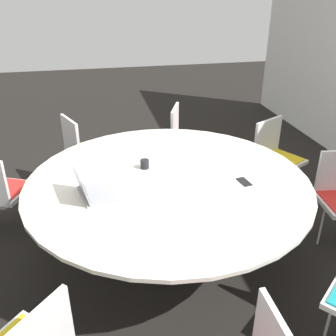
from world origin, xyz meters
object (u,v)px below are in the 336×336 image
chair_7 (83,146)px  cell_phone (244,182)px  laptop (91,190)px  coffee_cup (145,164)px  chair_6 (185,135)px  chair_5 (276,153)px

chair_7 → cell_phone: 2.04m
laptop → coffee_cup: (-0.38, 0.46, -0.01)m
chair_6 → chair_7: same height
chair_5 → coffee_cup: size_ratio=11.20×
coffee_cup → cell_phone: coffee_cup is taller
chair_5 → chair_6: 1.09m
chair_5 → chair_6: size_ratio=1.00×
chair_5 → chair_7: size_ratio=1.00×
chair_7 → laptop: laptop is taller
laptop → coffee_cup: size_ratio=4.94×
chair_7 → laptop: bearing=-20.7°
chair_6 → laptop: (1.62, -1.14, 0.29)m
coffee_cup → laptop: bearing=-50.7°
cell_phone → coffee_cup: bearing=-119.4°
chair_6 → laptop: size_ratio=2.27×
chair_6 → coffee_cup: size_ratio=11.20×
chair_5 → laptop: (0.92, -1.97, 0.29)m
cell_phone → chair_5: bearing=140.7°
chair_5 → coffee_cup: bearing=-7.6°
chair_6 → laptop: 2.00m
laptop → chair_7: bearing=-10.3°
chair_6 → cell_phone: (1.65, 0.05, 0.25)m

